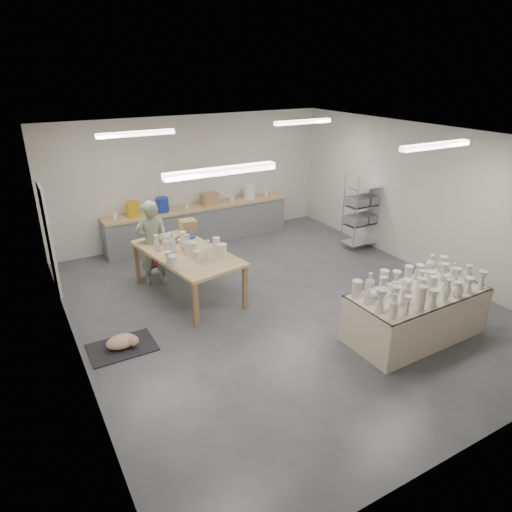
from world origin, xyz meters
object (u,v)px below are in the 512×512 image
drying_table (415,312)px  red_stool (151,265)px  work_table (187,250)px  potter (152,243)px

drying_table → red_stool: (-3.02, 4.19, -0.15)m
drying_table → red_stool: size_ratio=5.34×
drying_table → red_stool: drying_table is taller
work_table → potter: size_ratio=1.45×
drying_table → potter: potter is taller
drying_table → potter: (-3.02, 3.92, 0.42)m
work_table → red_stool: 1.23m
potter → red_stool: (-0.00, 0.27, -0.57)m
potter → red_stool: size_ratio=4.07×
work_table → potter: (-0.43, 0.71, -0.02)m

